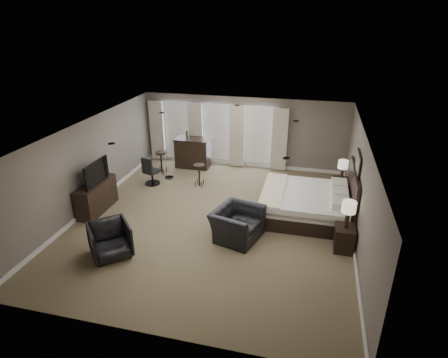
% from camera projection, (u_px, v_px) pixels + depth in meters
% --- Properties ---
extents(room, '(7.60, 8.60, 2.64)m').
position_uv_depth(room, '(213.00, 177.00, 10.02)').
color(room, brown).
rests_on(room, ground).
extents(window_bay, '(5.25, 0.20, 2.30)m').
position_uv_depth(window_bay, '(216.00, 134.00, 13.92)').
color(window_bay, silver).
rests_on(window_bay, room).
extents(bed, '(2.40, 2.29, 1.53)m').
position_uv_depth(bed, '(311.00, 192.00, 10.39)').
color(bed, silver).
rests_on(bed, ground).
extents(nightstand_near, '(0.47, 0.57, 0.62)m').
position_uv_depth(nightstand_near, '(344.00, 238.00, 9.10)').
color(nightstand_near, black).
rests_on(nightstand_near, ground).
extents(nightstand_far, '(0.47, 0.57, 0.63)m').
position_uv_depth(nightstand_far, '(340.00, 189.00, 11.67)').
color(nightstand_far, black).
rests_on(nightstand_far, ground).
extents(lamp_near, '(0.34, 0.34, 0.69)m').
position_uv_depth(lamp_near, '(348.00, 215.00, 8.83)').
color(lamp_near, beige).
rests_on(lamp_near, nightstand_near).
extents(lamp_far, '(0.30, 0.30, 0.62)m').
position_uv_depth(lamp_far, '(342.00, 170.00, 11.42)').
color(lamp_far, beige).
rests_on(lamp_far, nightstand_far).
extents(wall_art, '(0.04, 0.96, 0.56)m').
position_uv_depth(wall_art, '(358.00, 163.00, 9.75)').
color(wall_art, slate).
rests_on(wall_art, room).
extents(dresser, '(0.49, 1.53, 0.89)m').
position_uv_depth(dresser, '(97.00, 197.00, 10.86)').
color(dresser, black).
rests_on(dresser, ground).
extents(tv, '(0.67, 1.16, 0.15)m').
position_uv_depth(tv, '(94.00, 181.00, 10.65)').
color(tv, black).
rests_on(tv, dresser).
extents(armchair_near, '(1.12, 1.42, 1.08)m').
position_uv_depth(armchair_near, '(237.00, 219.00, 9.50)').
color(armchair_near, black).
rests_on(armchair_near, ground).
extents(armchair_far, '(1.23, 1.22, 0.92)m').
position_uv_depth(armchair_far, '(110.00, 239.00, 8.82)').
color(armchair_far, black).
rests_on(armchair_far, ground).
extents(bar_counter, '(1.29, 0.67, 1.12)m').
position_uv_depth(bar_counter, '(193.00, 153.00, 13.94)').
color(bar_counter, black).
rests_on(bar_counter, ground).
extents(bar_stool_left, '(0.42, 0.42, 0.82)m').
position_uv_depth(bar_stool_left, '(161.00, 163.00, 13.43)').
color(bar_stool_left, black).
rests_on(bar_stool_left, ground).
extents(bar_stool_right, '(0.37, 0.37, 0.76)m').
position_uv_depth(bar_stool_right, '(199.00, 175.00, 12.46)').
color(bar_stool_right, black).
rests_on(bar_stool_right, ground).
extents(desk_chair, '(0.63, 0.63, 0.98)m').
position_uv_depth(desk_chair, '(152.00, 170.00, 12.55)').
color(desk_chair, black).
rests_on(desk_chair, ground).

